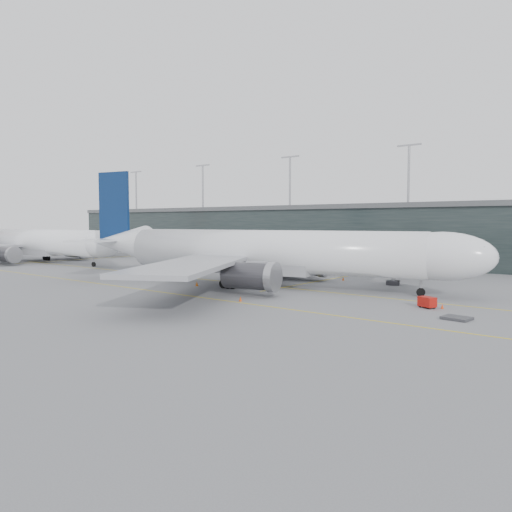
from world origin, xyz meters
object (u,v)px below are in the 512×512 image
Objects in this scene: main_aircraft at (265,252)px; jet_bridge at (411,250)px; second_aircraft at (37,242)px; gse_cart at (427,302)px.

main_aircraft is 1.60× the size of jet_bridge.
jet_bridge is 0.67× the size of second_aircraft.
jet_bridge is at bearing 13.12° from second_aircraft.
gse_cart is at bearing -19.45° from main_aircraft.
main_aircraft is 77.07m from second_aircraft.
second_aircraft is at bearing 179.64° from jet_bridge.
main_aircraft is 30.00× the size of gse_cart.
jet_bridge is 94.97m from second_aircraft.
second_aircraft is (-77.06, 0.77, -0.41)m from main_aircraft.
main_aircraft is at bearing -4.89° from second_aircraft.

